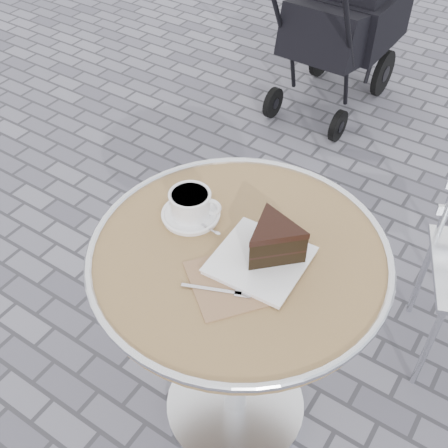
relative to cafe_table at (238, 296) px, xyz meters
The scene contains 5 objects.
ground 0.57m from the cafe_table, ahead, with size 80.00×80.00×0.00m, color slate.
cafe_table is the anchor object (origin of this frame).
cappuccino_set 0.26m from the cafe_table, 167.12° to the left, with size 0.17×0.14×0.07m.
cake_plate_set 0.23m from the cafe_table, 12.94° to the left, with size 0.26×0.33×0.11m.
baby_stroller 1.95m from the cafe_table, 106.57° to the left, with size 0.44×0.91×0.94m.
Camera 1 is at (0.47, -0.77, 1.69)m, focal length 45.00 mm.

